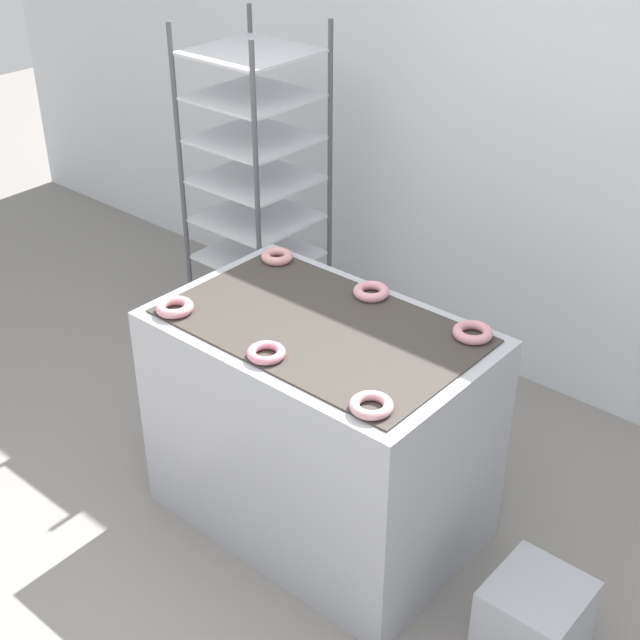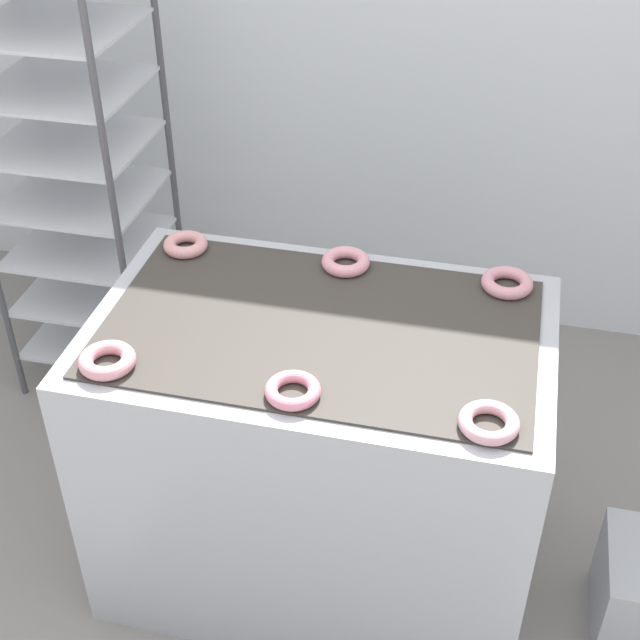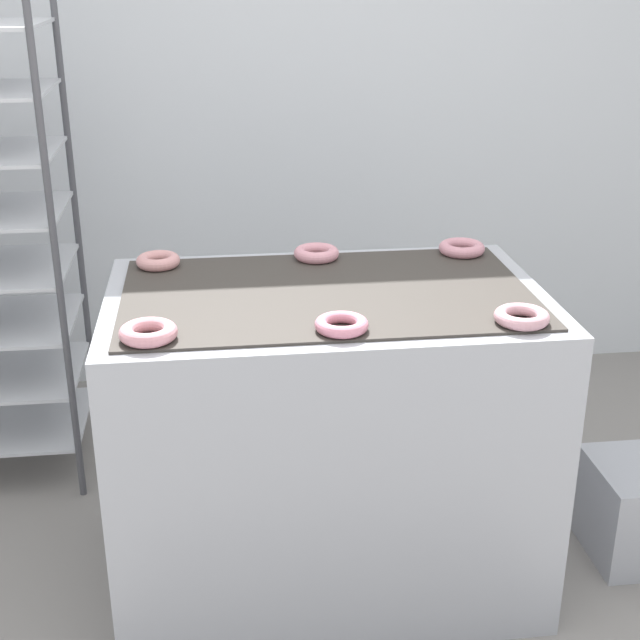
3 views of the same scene
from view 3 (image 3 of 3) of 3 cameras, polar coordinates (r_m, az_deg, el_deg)
The scene contains 9 objects.
wall_back at distance 3.82m, azimuth -2.58°, elevation 16.29°, with size 8.00×0.05×2.80m.
fryer_machine at distance 2.67m, azimuth 0.41°, elevation -7.55°, with size 1.23×0.78×0.93m.
glaze_bin at distance 3.08m, azimuth 19.73°, elevation -11.32°, with size 0.31×0.33×0.31m.
donut_near_left at distance 2.19m, azimuth -10.93°, elevation -0.79°, with size 0.14×0.14×0.04m, color pink.
donut_near_center at distance 2.21m, azimuth 1.50°, elevation -0.29°, with size 0.13×0.13×0.03m, color pink.
donut_near_right at distance 2.31m, azimuth 12.78°, elevation 0.20°, with size 0.14×0.14×0.03m, color #D0969F.
donut_far_left at distance 2.72m, azimuth -10.32°, elevation 3.75°, with size 0.13×0.13×0.04m, color #D4918F.
donut_far_center at distance 2.75m, azimuth -0.23°, elevation 4.30°, with size 0.14×0.14×0.04m, color pink.
donut_far_right at distance 2.83m, azimuth 9.06°, elevation 4.57°, with size 0.14×0.14×0.04m, color #D18A96.
Camera 3 is at (-0.31, -1.66, 1.78)m, focal length 50.00 mm.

